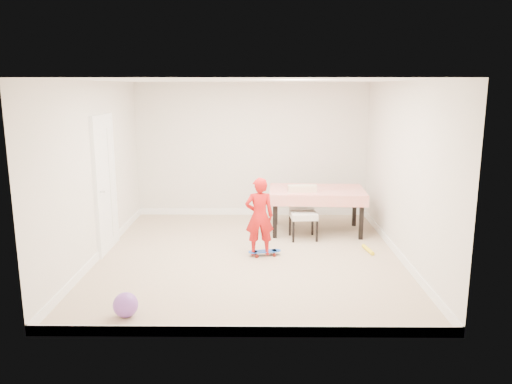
{
  "coord_description": "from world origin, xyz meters",
  "views": [
    {
      "loc": [
        0.16,
        -7.19,
        2.52
      ],
      "look_at": [
        0.1,
        0.2,
        0.95
      ],
      "focal_mm": 35.0,
      "sensor_mm": 36.0,
      "label": 1
    }
  ],
  "objects_px": {
    "child": "(259,219)",
    "balloon": "(126,305)",
    "dining_table": "(316,210)",
    "skateboard": "(265,253)",
    "dining_chair": "(303,213)"
  },
  "relations": [
    {
      "from": "dining_table",
      "to": "skateboard",
      "type": "distance_m",
      "value": 1.63
    },
    {
      "from": "dining_table",
      "to": "balloon",
      "type": "xyz_separation_m",
      "value": [
        -2.49,
        -3.36,
        -0.24
      ]
    },
    {
      "from": "dining_chair",
      "to": "balloon",
      "type": "distance_m",
      "value": 3.7
    },
    {
      "from": "dining_table",
      "to": "child",
      "type": "xyz_separation_m",
      "value": [
        -1.0,
        -1.32,
        0.2
      ]
    },
    {
      "from": "child",
      "to": "balloon",
      "type": "bearing_deg",
      "value": 47.56
    },
    {
      "from": "dining_table",
      "to": "dining_chair",
      "type": "xyz_separation_m",
      "value": [
        -0.27,
        -0.42,
        0.06
      ]
    },
    {
      "from": "dining_table",
      "to": "balloon",
      "type": "bearing_deg",
      "value": -123.76
    },
    {
      "from": "dining_table",
      "to": "skateboard",
      "type": "xyz_separation_m",
      "value": [
        -0.92,
        -1.3,
        -0.35
      ]
    },
    {
      "from": "balloon",
      "to": "child",
      "type": "bearing_deg",
      "value": 53.94
    },
    {
      "from": "child",
      "to": "dining_chair",
      "type": "bearing_deg",
      "value": -135.85
    },
    {
      "from": "dining_chair",
      "to": "dining_table",
      "type": "bearing_deg",
      "value": 53.08
    },
    {
      "from": "child",
      "to": "balloon",
      "type": "relative_size",
      "value": 4.2
    },
    {
      "from": "balloon",
      "to": "dining_chair",
      "type": "bearing_deg",
      "value": 52.87
    },
    {
      "from": "dining_chair",
      "to": "child",
      "type": "height_order",
      "value": "child"
    },
    {
      "from": "dining_table",
      "to": "skateboard",
      "type": "relative_size",
      "value": 3.27
    }
  ]
}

